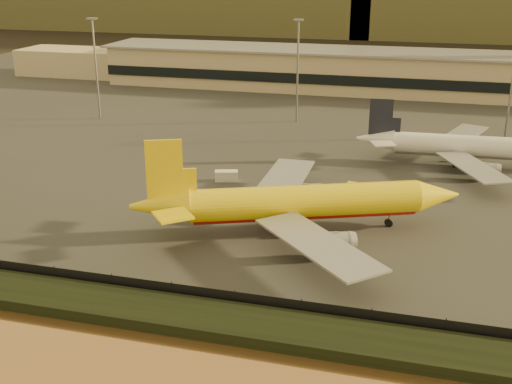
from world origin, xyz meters
TOP-DOWN VIEW (x-y plane):
  - ground at (0.00, 0.00)m, footprint 900.00×900.00m
  - embankment at (0.00, -17.00)m, footprint 320.00×7.00m
  - tarmac at (0.00, 95.00)m, footprint 320.00×220.00m
  - perimeter_fence at (0.00, -13.00)m, footprint 300.00×0.05m
  - terminal_building at (-14.52, 125.55)m, footprint 202.00×25.00m
  - apron_light_masts at (15.00, 75.00)m, footprint 152.20×12.20m
  - dhl_cargo_jet at (4.63, 11.62)m, footprint 48.28×45.69m
  - white_narrowbody_jet at (30.46, 53.04)m, footprint 44.23×43.15m
  - gse_vehicle_yellow at (11.60, 29.81)m, footprint 4.73×2.84m
  - gse_vehicle_white at (-13.15, 31.17)m, footprint 4.63×3.07m

SIDE VIEW (x-z plane):
  - ground at x=0.00m, z-range 0.00..0.00m
  - tarmac at x=0.00m, z-range 0.00..0.20m
  - embankment at x=0.00m, z-range 0.00..1.40m
  - gse_vehicle_white at x=-13.15m, z-range 0.20..2.12m
  - gse_vehicle_yellow at x=11.60m, z-range 0.20..2.19m
  - perimeter_fence at x=0.00m, z-range 0.20..2.40m
  - white_narrowbody_jet at x=30.46m, z-range -2.36..10.35m
  - dhl_cargo_jet at x=4.63m, z-range -2.83..12.21m
  - terminal_building at x=-14.52m, z-range -0.05..12.55m
  - apron_light_masts at x=15.00m, z-range 3.00..28.40m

